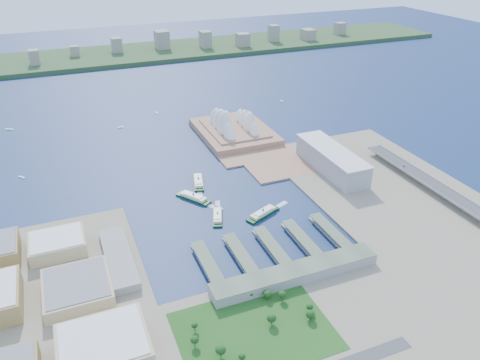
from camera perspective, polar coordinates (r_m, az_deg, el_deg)
name	(u,v)px	position (r m, az deg, el deg)	size (l,w,h in m)	color
ground	(238,221)	(637.86, -0.20, -5.07)	(3000.00, 3000.00, 0.00)	#10264B
west_land	(46,327)	(525.79, -22.59, -16.18)	(220.00, 390.00, 3.00)	gray
south_land	(318,329)	(492.88, 9.44, -17.46)	(720.00, 180.00, 3.00)	gray
east_land	(405,203)	(715.57, 19.52, -2.71)	(240.00, 500.00, 3.00)	gray
peninsula	(239,138)	(885.42, -0.06, 5.14)	(135.00, 220.00, 3.00)	#986B53
far_shore	(118,55)	(1526.10, -14.61, 14.50)	(2200.00, 260.00, 12.00)	#2D4926
opera_house	(234,119)	(890.20, -0.70, 7.39)	(134.00, 180.00, 58.00)	white
toaster_building	(331,160)	(770.47, 11.09, 2.40)	(45.00, 155.00, 35.00)	gray
expressway	(444,194)	(744.57, 23.62, -1.61)	(26.00, 340.00, 11.85)	gray
west_buildings	(42,293)	(542.69, -23.03, -12.55)	(200.00, 280.00, 27.00)	olive
ferry_wharves	(272,247)	(584.01, 3.88, -8.16)	(184.00, 90.00, 9.30)	#4D5B45
terminal_building	(296,273)	(540.33, 6.79, -11.25)	(200.00, 28.00, 12.00)	gray
park	(254,325)	(477.29, 1.76, -17.24)	(150.00, 110.00, 16.00)	#194714
far_skyline	(118,46)	(1499.45, -14.64, 15.58)	(1900.00, 140.00, 55.00)	gray
ferry_a	(193,196)	(687.83, -5.72, -1.99)	(14.32, 56.26, 10.64)	#0D3617
ferry_b	(198,180)	(729.88, -5.10, -0.05)	(14.15, 55.60, 10.51)	#0D3617
ferry_c	(218,215)	(643.42, -2.76, -4.28)	(12.58, 49.43, 9.35)	#0D3617
ferry_d	(263,212)	(648.48, 2.82, -3.94)	(14.11, 55.42, 10.48)	#0D3617
boat_a	(22,177)	(822.71, -25.08, 0.32)	(3.17, 12.69, 2.45)	white
boat_b	(120,127)	(965.42, -14.36, 6.25)	(3.73, 10.65, 2.88)	white
boat_c	(282,101)	(1090.03, 5.11, 9.59)	(3.34, 11.44, 2.57)	white
boat_d	(9,129)	(1031.55, -26.30, 5.58)	(3.86, 17.63, 2.98)	white
boat_e	(156,113)	(1027.67, -10.14, 8.07)	(3.61, 11.34, 2.78)	white
car_c	(404,166)	(791.94, 19.34, 1.59)	(1.93, 4.75, 1.38)	slate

